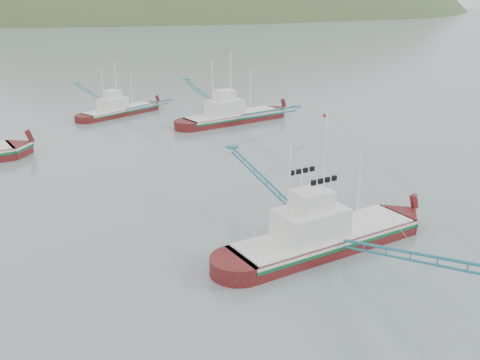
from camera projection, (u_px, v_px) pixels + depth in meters
ground at (287, 246)px, 37.48m from camera, size 1200.00×1200.00×0.00m
main_boat at (324, 229)px, 36.73m from camera, size 14.23×25.56×10.34m
bg_boat_right at (232, 112)px, 73.44m from camera, size 14.45×26.01×10.52m
bg_boat_far at (119, 104)px, 77.87m from camera, size 12.17×20.83×8.63m
headland_right at (204, 13)px, 501.28m from camera, size 684.00×432.00×306.00m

